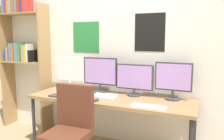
{
  "coord_description": "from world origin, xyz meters",
  "views": [
    {
      "loc": [
        1.17,
        -2.06,
        1.51
      ],
      "look_at": [
        0.0,
        0.65,
        1.09
      ],
      "focal_mm": 37.16,
      "sensor_mm": 36.0,
      "label": 1
    }
  ],
  "objects": [
    {
      "name": "wall_back",
      "position": [
        -0.0,
        1.02,
        1.3
      ],
      "size": [
        4.54,
        0.11,
        2.6
      ],
      "color": "silver",
      "rests_on": "ground_plane"
    },
    {
      "name": "monitor_center_right",
      "position": [
        0.25,
        0.81,
        0.97
      ],
      "size": [
        0.51,
        0.18,
        0.42
      ],
      "color": "#38383D",
      "rests_on": "desk"
    },
    {
      "name": "monitor_far_right",
      "position": [
        0.75,
        0.81,
        1.0
      ],
      "size": [
        0.45,
        0.18,
        0.46
      ],
      "color": "#38383D",
      "rests_on": "desk"
    },
    {
      "name": "desk",
      "position": [
        0.0,
        0.6,
        0.69
      ],
      "size": [
        2.14,
        0.68,
        0.74
      ],
      "color": "#936D47",
      "rests_on": "ground_plane"
    },
    {
      "name": "keyboard_right",
      "position": [
        0.56,
        0.37,
        0.75
      ],
      "size": [
        0.4,
        0.13,
        0.02
      ],
      "primitive_type": "cube",
      "color": "silver",
      "rests_on": "desk"
    },
    {
      "name": "monitor_far_left",
      "position": [
        -0.75,
        0.81,
        1.01
      ],
      "size": [
        0.49,
        0.18,
        0.49
      ],
      "color": "silver",
      "rests_on": "desk"
    },
    {
      "name": "laptop_closed",
      "position": [
        -0.08,
        0.58,
        0.75
      ],
      "size": [
        0.33,
        0.23,
        0.02
      ],
      "primitive_type": "cube",
      "rotation": [
        0.0,
        0.0,
        -0.03
      ],
      "color": "silver",
      "rests_on": "desk"
    },
    {
      "name": "monitor_center_left",
      "position": [
        -0.25,
        0.81,
        1.01
      ],
      "size": [
        0.51,
        0.18,
        0.49
      ],
      "color": "#38383D",
      "rests_on": "desk"
    },
    {
      "name": "bookshelf",
      "position": [
        -1.67,
        0.83,
        1.36
      ],
      "size": [
        0.83,
        0.28,
        2.14
      ],
      "color": "#9E7A4C",
      "rests_on": "ground_plane"
    },
    {
      "name": "computer_mouse",
      "position": [
        -0.09,
        0.38,
        0.76
      ],
      "size": [
        0.06,
        0.1,
        0.03
      ],
      "primitive_type": "ellipsoid",
      "color": "#38383D",
      "rests_on": "desk"
    },
    {
      "name": "keyboard_left",
      "position": [
        -0.56,
        0.37,
        0.75
      ],
      "size": [
        0.4,
        0.13,
        0.02
      ],
      "primitive_type": "cube",
      "color": "#38383D",
      "rests_on": "desk"
    },
    {
      "name": "office_chair",
      "position": [
        -0.2,
        -0.04,
        0.4
      ],
      "size": [
        0.52,
        0.52,
        0.99
      ],
      "color": "#2D2D33",
      "rests_on": "ground_plane"
    }
  ]
}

